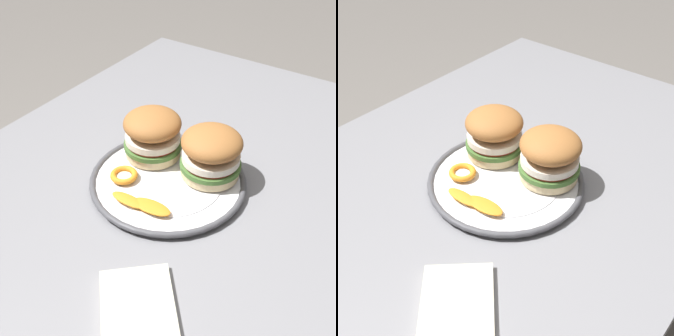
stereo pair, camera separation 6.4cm
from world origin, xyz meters
The scene contains 8 objects.
dining_table centered at (0.00, 0.00, 0.62)m, with size 1.34×0.81×0.72m.
dinner_plate centered at (-0.06, 0.03, 0.73)m, with size 0.31×0.31×0.02m.
sandwich_half_left centered at (-0.11, -0.04, 0.78)m, with size 0.12×0.12×0.10m.
sandwich_half_right centered at (-0.11, 0.09, 0.78)m, with size 0.12×0.12×0.10m.
orange_peel_curled centered at (-0.01, -0.04, 0.74)m, with size 0.06×0.06×0.01m.
orange_peel_strip_long centered at (0.04, 0.01, 0.74)m, with size 0.03×0.07×0.01m.
orange_peel_strip_short centered at (0.03, 0.05, 0.74)m, with size 0.04×0.08×0.01m.
folded_napkin centered at (0.20, 0.15, 0.72)m, with size 0.14×0.11×0.01m, color beige.
Camera 1 is at (0.48, 0.39, 1.28)m, focal length 46.41 mm.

